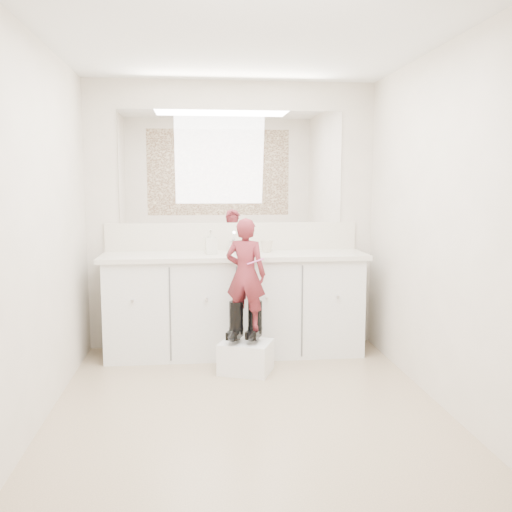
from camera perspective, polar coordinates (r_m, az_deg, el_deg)
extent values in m
plane|color=#807254|center=(3.98, -0.87, -14.74)|extent=(3.00, 3.00, 0.00)
plane|color=white|center=(3.81, -0.95, 21.07)|extent=(3.00, 3.00, 0.00)
plane|color=beige|center=(5.20, -2.40, 4.02)|extent=(2.60, 0.00, 2.60)
plane|color=beige|center=(2.22, 2.57, -0.26)|extent=(2.60, 0.00, 2.60)
plane|color=beige|center=(3.82, -20.76, 2.40)|extent=(0.00, 3.00, 3.00)
plane|color=beige|center=(4.04, 17.83, 2.76)|extent=(0.00, 3.00, 3.00)
cube|color=silver|center=(5.03, -2.15, -5.01)|extent=(2.20, 0.55, 0.85)
cube|color=beige|center=(4.94, -2.16, 0.01)|extent=(2.28, 0.58, 0.04)
cube|color=beige|center=(5.20, -2.38, 1.97)|extent=(2.28, 0.03, 0.25)
cube|color=white|center=(5.18, -2.42, 8.88)|extent=(2.00, 0.02, 1.00)
cube|color=#472819|center=(2.22, 2.60, 11.37)|extent=(2.00, 0.01, 1.20)
cylinder|color=silver|center=(5.09, -2.29, 1.02)|extent=(0.08, 0.08, 0.10)
imported|color=beige|center=(5.05, 1.08, 1.00)|extent=(0.12, 0.12, 0.11)
imported|color=beige|center=(4.92, -4.54, 1.44)|extent=(0.11, 0.11, 0.21)
cube|color=white|center=(4.60, -1.01, -10.05)|extent=(0.48, 0.44, 0.25)
imported|color=#AA3441|center=(4.47, -1.05, -1.81)|extent=(0.38, 0.31, 0.88)
cylinder|color=#E458AE|center=(4.38, -0.05, -0.55)|extent=(0.13, 0.06, 0.06)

